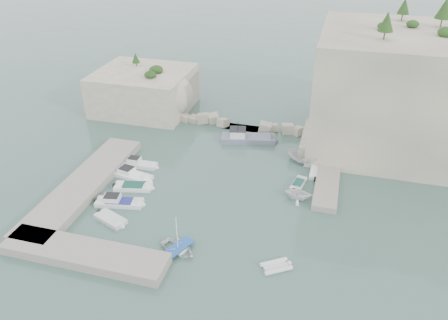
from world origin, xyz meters
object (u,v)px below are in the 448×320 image
(rowboat, at_px, (178,251))
(work_boat, at_px, (248,141))
(tender_east_a, at_px, (297,198))
(motorboat_d, at_px, (120,204))
(motorboat_a, at_px, (140,166))
(tender_east_d, at_px, (302,163))
(motorboat_b, at_px, (132,177))
(tender_east_c, at_px, (317,171))
(motorboat_c, at_px, (134,188))
(inflatable_dinghy, at_px, (276,268))
(motorboat_e, at_px, (111,221))
(tender_east_b, at_px, (298,186))

(rowboat, relative_size, work_boat, 0.47)
(tender_east_a, bearing_deg, motorboat_d, 110.50)
(motorboat_a, relative_size, tender_east_d, 1.14)
(motorboat_a, bearing_deg, tender_east_a, -6.39)
(motorboat_b, bearing_deg, rowboat, -35.66)
(motorboat_b, distance_m, tender_east_c, 25.47)
(motorboat_a, xyz_separation_m, motorboat_b, (0.31, -2.97, 0.00))
(motorboat_a, bearing_deg, motorboat_c, -74.48)
(motorboat_d, distance_m, tender_east_c, 26.99)
(inflatable_dinghy, height_order, tender_east_a, tender_east_a)
(motorboat_e, relative_size, inflatable_dinghy, 1.34)
(motorboat_a, bearing_deg, tender_east_d, 16.00)
(inflatable_dinghy, distance_m, tender_east_c, 20.12)
(motorboat_b, height_order, work_boat, work_boat)
(motorboat_b, xyz_separation_m, tender_east_a, (22.27, 1.00, 0.00))
(motorboat_d, height_order, motorboat_e, motorboat_d)
(work_boat, bearing_deg, motorboat_d, -131.96)
(motorboat_c, bearing_deg, rowboat, -56.92)
(tender_east_d, bearing_deg, motorboat_e, 158.80)
(tender_east_a, bearing_deg, inflatable_dinghy, 179.18)
(motorboat_c, height_order, work_boat, work_boat)
(motorboat_d, height_order, tender_east_c, motorboat_d)
(tender_east_c, bearing_deg, motorboat_e, 129.02)
(tender_east_c, relative_size, work_boat, 0.61)
(motorboat_a, relative_size, rowboat, 1.30)
(motorboat_e, distance_m, work_boat, 26.28)
(motorboat_d, relative_size, inflatable_dinghy, 1.96)
(tender_east_d, distance_m, work_boat, 10.03)
(motorboat_c, xyz_separation_m, tender_east_a, (20.94, 3.41, 0.00))
(motorboat_c, relative_size, tender_east_c, 0.96)
(motorboat_e, relative_size, tender_east_c, 0.79)
(motorboat_d, height_order, rowboat, motorboat_d)
(motorboat_d, xyz_separation_m, tender_east_c, (22.87, 14.33, 0.00))
(motorboat_b, bearing_deg, motorboat_d, -67.00)
(inflatable_dinghy, bearing_deg, motorboat_a, 112.82)
(tender_east_d, bearing_deg, tender_east_c, -100.86)
(motorboat_b, bearing_deg, inflatable_dinghy, -16.86)
(rowboat, bearing_deg, inflatable_dinghy, -65.11)
(inflatable_dinghy, bearing_deg, work_boat, 75.17)
(rowboat, height_order, tender_east_d, tender_east_d)
(motorboat_a, relative_size, motorboat_b, 0.89)
(tender_east_b, distance_m, work_boat, 13.98)
(rowboat, bearing_deg, work_boat, 19.35)
(motorboat_b, bearing_deg, tender_east_b, 21.60)
(motorboat_e, relative_size, rowboat, 1.02)
(tender_east_c, bearing_deg, motorboat_a, 103.03)
(motorboat_d, distance_m, rowboat, 11.61)
(tender_east_d, bearing_deg, tender_east_a, -151.99)
(tender_east_a, height_order, tender_east_d, tender_east_a)
(motorboat_b, relative_size, tender_east_b, 1.61)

